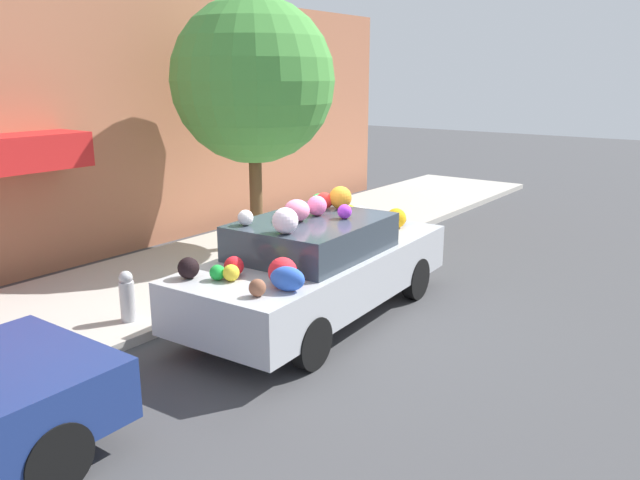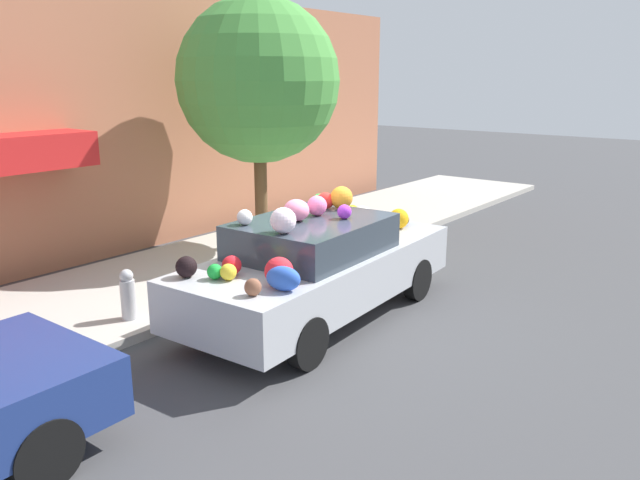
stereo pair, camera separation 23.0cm
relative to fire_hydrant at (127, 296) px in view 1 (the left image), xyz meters
name	(u,v)px [view 1 (the left image)]	position (x,y,z in m)	size (l,w,h in m)	color
ground_plane	(312,314)	(1.93, -1.62, -0.48)	(60.00, 60.00, 0.00)	#424244
sidewalk_curb	(185,275)	(1.93, 1.08, -0.41)	(24.00, 3.20, 0.13)	#B2ADA3
building_facade	(85,128)	(1.72, 3.28, 1.95)	(18.00, 1.20, 4.90)	#B26B4C
street_tree	(253,81)	(3.87, 1.19, 2.75)	(2.99, 2.99, 4.60)	brown
fire_hydrant	(127,296)	(0.00, 0.00, 0.00)	(0.20, 0.20, 0.70)	#B2B2B7
art_car	(318,264)	(1.89, -1.78, 0.31)	(4.68, 2.04, 1.78)	#B7BABF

